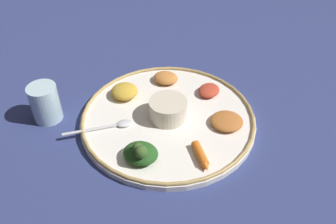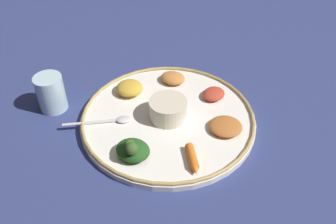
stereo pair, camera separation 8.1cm
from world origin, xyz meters
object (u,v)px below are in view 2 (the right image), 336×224
Objects in this scene: greens_pile at (133,150)px; drinking_glass at (52,95)px; center_bowl at (168,109)px; carrot_near_spoon at (193,159)px; spoon at (109,121)px.

greens_pile is 0.26m from drinking_glass.
center_bowl is 0.97× the size of drinking_glass.
drinking_glass reaches higher than carrot_near_spoon.
greens_pile reaches higher than spoon.
greens_pile is (0.13, 0.05, -0.01)m from center_bowl.
spoon is (0.12, -0.06, -0.02)m from center_bowl.
greens_pile reaches higher than carrot_near_spoon.
greens_pile is 1.02× the size of drinking_glass.
greens_pile is at bearing 103.54° from drinking_glass.
center_bowl is 0.28m from drinking_glass.
drinking_glass reaches higher than spoon.
carrot_near_spoon is (-0.09, 0.08, -0.01)m from greens_pile.
center_bowl is at bearing -157.03° from greens_pile.
greens_pile is at bearing 84.93° from spoon.
spoon is 0.12m from greens_pile.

